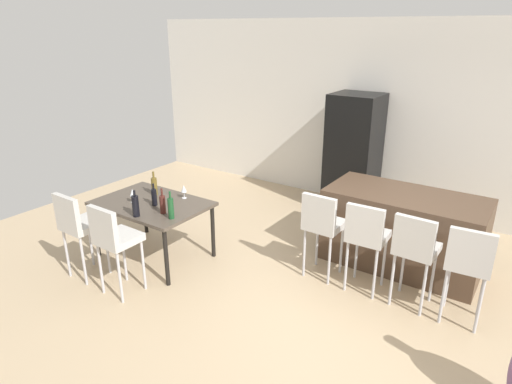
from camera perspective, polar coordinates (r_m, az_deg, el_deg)
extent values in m
plane|color=tan|center=(4.99, 9.21, -13.28)|extent=(10.00, 10.00, 0.00)
cube|color=silver|center=(7.04, 20.30, 8.64)|extent=(10.00, 0.12, 2.90)
cube|color=#4C3828|center=(5.62, 18.49, -4.69)|extent=(1.82, 0.89, 0.92)
cube|color=beige|center=(5.09, 8.89, -4.16)|extent=(0.40, 0.40, 0.08)
cube|color=beige|center=(4.86, 8.14, -2.51)|extent=(0.40, 0.06, 0.36)
cylinder|color=#B2B2B7|center=(5.43, 7.94, -6.49)|extent=(0.03, 0.03, 0.61)
cylinder|color=#B2B2B7|center=(5.31, 11.02, -7.34)|extent=(0.03, 0.03, 0.61)
cylinder|color=#B2B2B7|center=(5.18, 6.29, -7.84)|extent=(0.03, 0.03, 0.61)
cylinder|color=#B2B2B7|center=(5.05, 9.49, -8.77)|extent=(0.03, 0.03, 0.61)
cube|color=beige|center=(4.91, 14.34, -5.52)|extent=(0.42, 0.42, 0.08)
cube|color=beige|center=(4.67, 13.91, -3.89)|extent=(0.40, 0.08, 0.36)
cylinder|color=#B2B2B7|center=(5.25, 12.91, -7.86)|extent=(0.03, 0.03, 0.61)
cylinder|color=#B2B2B7|center=(5.17, 16.27, -8.64)|extent=(0.03, 0.03, 0.61)
cylinder|color=#B2B2B7|center=(4.98, 11.64, -9.39)|extent=(0.03, 0.03, 0.61)
cylinder|color=#B2B2B7|center=(4.90, 15.17, -10.26)|extent=(0.03, 0.03, 0.61)
cube|color=beige|center=(4.79, 20.15, -6.90)|extent=(0.41, 0.41, 0.08)
cube|color=beige|center=(4.55, 19.85, -5.27)|extent=(0.40, 0.08, 0.36)
cylinder|color=#B2B2B7|center=(5.12, 18.50, -9.20)|extent=(0.03, 0.03, 0.61)
cylinder|color=#B2B2B7|center=(5.06, 21.96, -10.09)|extent=(0.03, 0.03, 0.61)
cylinder|color=#B2B2B7|center=(4.86, 17.25, -10.80)|extent=(0.03, 0.03, 0.61)
cylinder|color=#B2B2B7|center=(4.79, 20.90, -11.78)|extent=(0.03, 0.03, 0.61)
cube|color=beige|center=(4.73, 25.91, -8.19)|extent=(0.43, 0.43, 0.08)
cube|color=beige|center=(4.48, 26.15, -6.66)|extent=(0.40, 0.09, 0.36)
cylinder|color=#B2B2B7|center=(5.03, 23.65, -10.52)|extent=(0.03, 0.03, 0.61)
cylinder|color=#B2B2B7|center=(5.03, 27.30, -11.18)|extent=(0.03, 0.03, 0.61)
cylinder|color=#B2B2B7|center=(4.76, 23.13, -12.34)|extent=(0.03, 0.03, 0.61)
cylinder|color=#B2B2B7|center=(4.75, 27.02, -13.05)|extent=(0.03, 0.03, 0.61)
cube|color=#4C4238|center=(5.56, -13.39, -1.49)|extent=(1.36, 0.93, 0.04)
cylinder|color=black|center=(6.38, -14.27, -2.23)|extent=(0.05, 0.05, 0.70)
cylinder|color=black|center=(5.57, -5.62, -5.11)|extent=(0.05, 0.05, 0.70)
cylinder|color=black|center=(5.93, -20.09, -4.70)|extent=(0.05, 0.05, 0.70)
cylinder|color=black|center=(5.05, -11.57, -8.35)|extent=(0.05, 0.05, 0.70)
cube|color=beige|center=(5.39, -21.53, -3.97)|extent=(0.41, 0.41, 0.08)
cube|color=beige|center=(5.23, -23.37, -2.37)|extent=(0.40, 0.07, 0.36)
cylinder|color=#B2B2B7|center=(5.73, -20.67, -6.18)|extent=(0.03, 0.03, 0.61)
cylinder|color=#B2B2B7|center=(5.49, -18.74, -7.14)|extent=(0.03, 0.03, 0.61)
cylinder|color=#B2B2B7|center=(5.59, -23.35, -7.29)|extent=(0.03, 0.03, 0.61)
cylinder|color=#B2B2B7|center=(5.34, -21.49, -8.34)|extent=(0.03, 0.03, 0.61)
cube|color=beige|center=(4.93, -17.40, -5.77)|extent=(0.40, 0.40, 0.08)
cube|color=beige|center=(4.75, -19.28, -4.09)|extent=(0.40, 0.06, 0.36)
cylinder|color=#B2B2B7|center=(5.28, -16.73, -8.05)|extent=(0.03, 0.03, 0.61)
cylinder|color=#B2B2B7|center=(5.06, -14.41, -9.14)|extent=(0.03, 0.03, 0.61)
cylinder|color=#B2B2B7|center=(5.12, -19.52, -9.35)|extent=(0.03, 0.03, 0.61)
cylinder|color=#B2B2B7|center=(4.89, -17.26, -10.56)|extent=(0.03, 0.03, 0.61)
cylinder|color=#194723|center=(5.00, -11.00, -2.11)|extent=(0.07, 0.07, 0.24)
cylinder|color=#194723|center=(4.94, -11.12, -0.38)|extent=(0.02, 0.02, 0.08)
cylinder|color=brown|center=(5.76, -13.06, 0.72)|extent=(0.07, 0.07, 0.22)
cylinder|color=brown|center=(5.71, -13.19, 2.18)|extent=(0.03, 0.03, 0.09)
cylinder|color=#471E19|center=(5.16, -12.03, -1.61)|extent=(0.07, 0.07, 0.21)
cylinder|color=#471E19|center=(5.11, -12.15, -0.03)|extent=(0.02, 0.02, 0.09)
cylinder|color=black|center=(5.15, -15.37, -1.78)|extent=(0.08, 0.08, 0.25)
cylinder|color=black|center=(5.09, -15.54, -0.15)|extent=(0.03, 0.03, 0.07)
cylinder|color=black|center=(5.41, -13.08, -0.69)|extent=(0.06, 0.06, 0.21)
cylinder|color=black|center=(5.37, -13.19, 0.69)|extent=(0.02, 0.02, 0.07)
cylinder|color=silver|center=(5.60, -15.63, -1.28)|extent=(0.06, 0.06, 0.00)
cylinder|color=silver|center=(5.59, -15.67, -0.88)|extent=(0.01, 0.01, 0.08)
cone|color=silver|center=(5.56, -15.75, -0.07)|extent=(0.07, 0.07, 0.09)
cylinder|color=silver|center=(5.60, -9.29, -0.77)|extent=(0.06, 0.06, 0.00)
cylinder|color=silver|center=(5.59, -9.32, -0.37)|extent=(0.01, 0.01, 0.08)
cone|color=silver|center=(5.56, -9.37, 0.45)|extent=(0.07, 0.07, 0.09)
cube|color=black|center=(6.98, 12.51, 4.86)|extent=(0.72, 0.68, 1.84)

